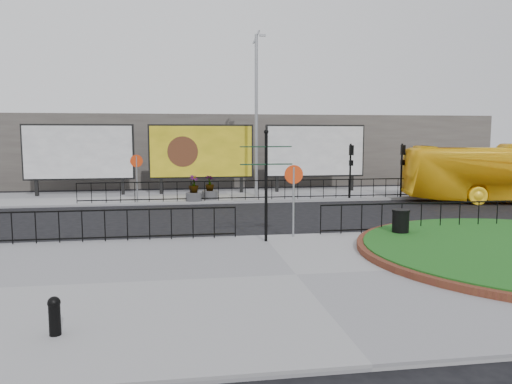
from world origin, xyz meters
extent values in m
plane|color=black|center=(0.00, 0.00, 0.00)|extent=(90.00, 90.00, 0.00)
cube|color=gray|center=(0.00, -5.00, 0.06)|extent=(30.00, 10.00, 0.12)
cube|color=gray|center=(0.00, 12.00, 0.06)|extent=(44.00, 6.00, 0.12)
cylinder|color=gray|center=(-5.00, 9.40, 1.32)|extent=(0.07, 0.07, 2.40)
cylinder|color=red|center=(-5.00, 9.40, 2.27)|extent=(0.64, 0.03, 0.64)
cylinder|color=white|center=(-5.00, 9.42, 2.27)|extent=(0.50, 0.03, 0.50)
cylinder|color=gray|center=(1.00, -0.40, 1.32)|extent=(0.07, 0.07, 2.40)
cylinder|color=red|center=(1.00, -0.40, 2.27)|extent=(0.64, 0.03, 0.64)
cylinder|color=white|center=(1.00, -0.38, 2.27)|extent=(0.50, 0.03, 0.50)
cube|color=black|center=(-10.90, 13.00, 0.62)|extent=(0.18, 0.18, 1.00)
cube|color=black|center=(-6.10, 13.00, 0.62)|extent=(0.18, 0.18, 1.00)
cube|color=black|center=(-8.50, 13.00, 2.62)|extent=(6.20, 0.25, 3.20)
cube|color=white|center=(-8.50, 12.84, 2.62)|extent=(6.00, 0.06, 3.00)
cube|color=black|center=(-3.90, 13.00, 0.62)|extent=(0.18, 0.18, 1.00)
cube|color=black|center=(0.90, 13.00, 0.62)|extent=(0.18, 0.18, 1.00)
cube|color=black|center=(-1.50, 13.00, 2.62)|extent=(6.20, 0.25, 3.20)
cube|color=yellow|center=(-1.50, 12.84, 2.62)|extent=(6.00, 0.06, 3.00)
cube|color=black|center=(3.10, 13.00, 0.62)|extent=(0.18, 0.18, 1.00)
cube|color=black|center=(7.90, 13.00, 0.62)|extent=(0.18, 0.18, 1.00)
cube|color=black|center=(5.50, 13.00, 2.62)|extent=(6.20, 0.25, 3.20)
cube|color=white|center=(5.50, 12.84, 2.62)|extent=(6.00, 0.06, 3.00)
cylinder|color=gray|center=(1.50, 11.00, 4.62)|extent=(0.18, 0.18, 9.00)
cylinder|color=gray|center=(1.50, 11.00, 8.97)|extent=(0.43, 0.10, 0.77)
cube|color=gray|center=(1.85, 11.00, 9.07)|extent=(0.35, 0.15, 0.12)
cylinder|color=black|center=(6.50, 9.40, 1.62)|extent=(0.10, 0.10, 3.00)
cube|color=black|center=(6.50, 9.28, 2.77)|extent=(0.22, 0.18, 0.55)
cube|color=black|center=(6.50, 9.28, 2.07)|extent=(0.20, 0.16, 0.30)
cylinder|color=black|center=(9.50, 9.40, 1.62)|extent=(0.10, 0.10, 3.00)
cube|color=black|center=(9.50, 9.28, 2.77)|extent=(0.22, 0.18, 0.55)
cube|color=black|center=(9.50, 9.28, 2.07)|extent=(0.20, 0.16, 0.30)
cube|color=#5D5952|center=(0.00, 22.00, 2.50)|extent=(40.00, 10.00, 5.00)
cylinder|color=black|center=(-0.06, -1.00, 1.89)|extent=(0.10, 0.10, 3.53)
sphere|color=black|center=(-0.06, -1.00, 3.71)|extent=(0.15, 0.15, 0.15)
cube|color=black|center=(-0.50, -0.99, 3.23)|extent=(0.83, 0.17, 0.03)
cube|color=black|center=(0.38, -0.94, 3.23)|extent=(0.84, 0.26, 0.03)
cube|color=black|center=(-0.50, -1.04, 2.66)|extent=(0.84, 0.22, 0.03)
cube|color=black|center=(0.38, -1.01, 2.66)|extent=(0.83, 0.17, 0.03)
cylinder|color=black|center=(-5.07, -8.06, 0.40)|extent=(0.20, 0.20, 0.56)
sphere|color=black|center=(-5.07, -8.06, 0.70)|extent=(0.22, 0.22, 0.22)
cylinder|color=black|center=(4.50, -1.29, 0.58)|extent=(0.56, 0.56, 0.93)
cylinder|color=black|center=(4.50, -1.29, 1.08)|extent=(0.60, 0.60, 0.06)
cylinder|color=#4C4C4F|center=(-2.09, 9.46, 0.34)|extent=(0.85, 0.85, 0.44)
imported|color=#154512|center=(-2.09, 9.46, 1.03)|extent=(0.74, 0.74, 0.93)
cylinder|color=#4C4C4F|center=(-1.20, 10.11, 0.35)|extent=(0.87, 0.87, 0.45)
imported|color=#154512|center=(-1.20, 10.11, 1.00)|extent=(0.64, 0.64, 0.85)
camera|label=1|loc=(-2.89, -16.91, 3.62)|focal=35.00mm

